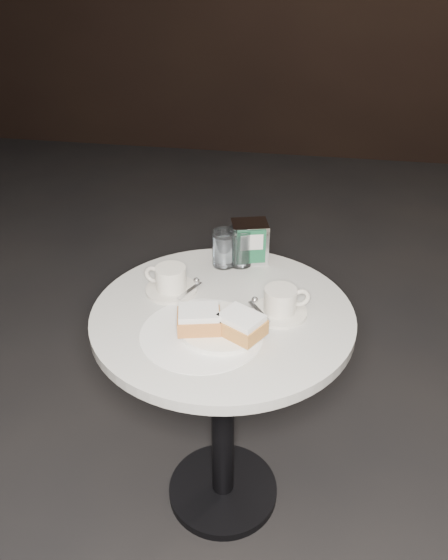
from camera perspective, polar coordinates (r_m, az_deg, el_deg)
ground at (r=1.97m, az=-0.11°, el=-21.28°), size 7.00×7.00×0.00m
cafe_table at (r=1.57m, az=-0.13°, el=-9.19°), size 0.70×0.70×0.74m
sugar_spill at (r=1.37m, az=-2.33°, el=-5.59°), size 0.40×0.40×0.00m
beignet_plate at (r=1.36m, az=-0.37°, el=-4.65°), size 0.24×0.23×0.07m
coffee_cup_left at (r=1.52m, az=-5.60°, el=-0.09°), size 0.17×0.17×0.08m
coffee_cup_right at (r=1.43m, az=5.93°, el=-2.41°), size 0.19×0.19×0.08m
water_glass_left at (r=1.63m, az=-0.01°, el=3.27°), size 0.09×0.09×0.11m
water_glass_right at (r=1.64m, az=1.71°, el=3.48°), size 0.08×0.08×0.12m
napkin_dispenser at (r=1.66m, az=2.68°, el=4.02°), size 0.13×0.11×0.12m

